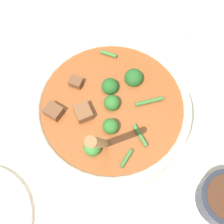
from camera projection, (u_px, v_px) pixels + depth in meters
name	position (u px, v px, depth m)	size (l,w,h in m)	color
ground_plane	(112.00, 126.00, 0.60)	(4.00, 4.00, 0.00)	silver
stew_bowl	(112.00, 114.00, 0.54)	(0.29, 0.29, 0.32)	beige
empty_plate	(144.00, 21.00, 0.71)	(0.23, 0.23, 0.02)	silver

